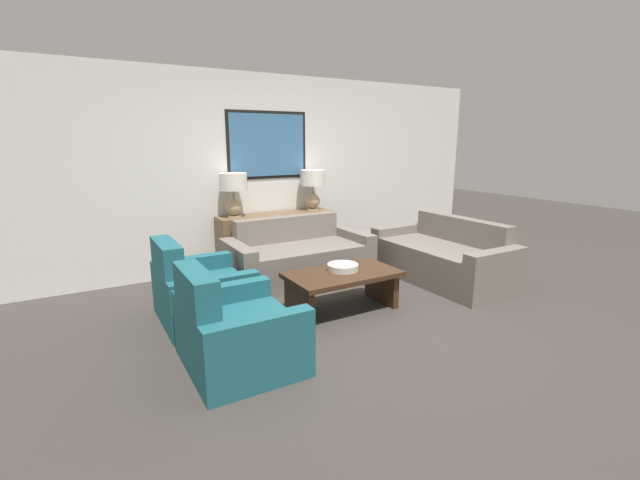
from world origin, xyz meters
The scene contains 11 objects.
ground_plane centered at (0.00, 0.00, 0.00)m, with size 20.00×20.00×0.00m, color #3D3833.
back_wall centered at (0.00, 2.39, 1.33)m, with size 7.45×0.12×2.65m.
console_table centered at (0.00, 2.12, 0.39)m, with size 1.64×0.39×0.77m.
table_lamp_left centered at (-0.59, 2.12, 1.15)m, with size 0.36×0.36×0.58m.
table_lamp_right centered at (0.59, 2.12, 1.15)m, with size 0.36×0.36×0.58m.
couch_by_back_wall centered at (0.00, 1.45, 0.28)m, with size 1.81×0.88×0.79m.
couch_by_side centered at (1.61, 0.52, 0.28)m, with size 0.88×1.81×0.79m.
coffee_table centered at (-0.08, 0.30, 0.31)m, with size 1.17×0.65×0.42m.
decorative_bowl centered at (-0.04, 0.36, 0.46)m, with size 0.33×0.33×0.07m.
armchair_near_back_wall centered at (-1.44, 0.83, 0.28)m, with size 0.84×0.95×0.84m.
armchair_near_camera centered at (-1.44, -0.23, 0.28)m, with size 0.84×0.95×0.84m.
Camera 1 is at (-2.44, -3.26, 1.77)m, focal length 24.00 mm.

